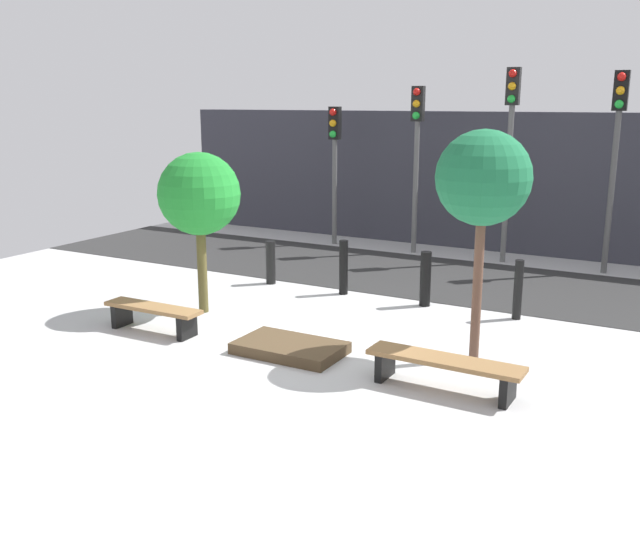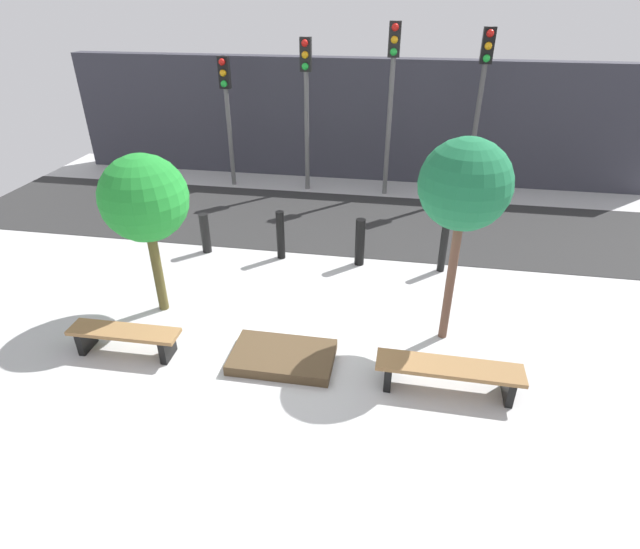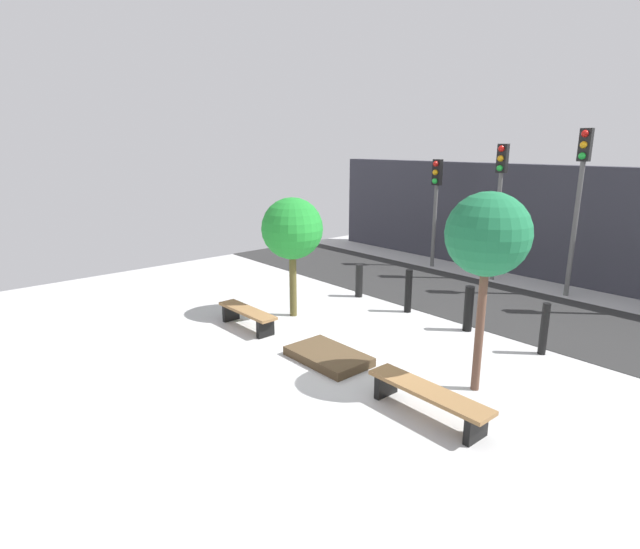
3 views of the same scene
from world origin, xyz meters
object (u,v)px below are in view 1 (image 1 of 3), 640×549
(bollard_left, at_px, (344,267))
(traffic_light_west, at_px, (334,150))
(tree_behind_right_bench, at_px, (483,180))
(bench_right, at_px, (444,366))
(bollard_right, at_px, (518,290))
(planter_bed, at_px, (290,348))
(bollard_center, at_px, (425,279))
(bollard_far_left, at_px, (271,262))
(traffic_light_mid_east, at_px, (510,131))
(tree_behind_left_bench, at_px, (199,195))
(traffic_light_east, at_px, (616,137))
(bench_left, at_px, (153,313))
(traffic_light_mid_west, at_px, (417,140))

(bollard_left, height_order, traffic_light_west, traffic_light_west)
(tree_behind_right_bench, bearing_deg, bollard_left, 145.49)
(bench_right, relative_size, bollard_right, 1.98)
(tree_behind_right_bench, bearing_deg, traffic_light_west, 131.39)
(planter_bed, bearing_deg, bollard_center, 76.00)
(bollard_far_left, relative_size, traffic_light_mid_east, 0.20)
(tree_behind_left_bench, relative_size, traffic_light_east, 0.66)
(traffic_light_east, bearing_deg, bollard_center, -120.07)
(bench_right, distance_m, bollard_right, 3.43)
(bollard_right, relative_size, traffic_light_west, 0.30)
(tree_behind_right_bench, bearing_deg, traffic_light_mid_east, 101.65)
(tree_behind_left_bench, bearing_deg, traffic_light_mid_east, 61.47)
(tree_behind_right_bench, relative_size, traffic_light_east, 0.77)
(planter_bed, xyz_separation_m, traffic_light_east, (3.19, 7.35, 2.72))
(bollard_right, xyz_separation_m, traffic_light_west, (-5.60, 4.12, 1.84))
(bench_right, bearing_deg, traffic_light_west, 127.16)
(bench_left, height_order, bollard_left, bollard_left)
(bench_right, xyz_separation_m, planter_bed, (-2.36, 0.20, -0.23))
(bench_right, height_order, traffic_light_west, traffic_light_west)
(bollard_far_left, bearing_deg, bench_left, -89.24)
(planter_bed, xyz_separation_m, traffic_light_west, (-3.19, 7.34, 2.26))
(bench_left, bearing_deg, bollard_left, 64.68)
(tree_behind_left_bench, bearing_deg, planter_bed, -23.84)
(tree_behind_right_bench, xyz_separation_m, traffic_light_mid_east, (-1.30, 6.30, 0.37))
(bench_left, relative_size, tree_behind_right_bench, 0.53)
(bench_right, distance_m, tree_behind_right_bench, 2.52)
(bollard_far_left, bearing_deg, tree_behind_left_bench, -88.80)
(bollard_left, height_order, traffic_light_mid_east, traffic_light_mid_east)
(planter_bed, xyz_separation_m, traffic_light_mid_west, (-1.06, 7.35, 2.55))
(tree_behind_right_bench, relative_size, traffic_light_mid_west, 0.83)
(bollard_center, distance_m, traffic_light_mid_west, 5.01)
(bollard_left, height_order, bollard_right, bollard_left)
(bollard_center, relative_size, traffic_light_mid_west, 0.25)
(traffic_light_east, bearing_deg, bollard_far_left, -143.62)
(planter_bed, xyz_separation_m, tree_behind_left_bench, (-2.36, 1.04, 1.92))
(bench_left, bearing_deg, planter_bed, 4.03)
(tree_behind_right_bench, distance_m, bollard_left, 4.33)
(planter_bed, relative_size, traffic_light_west, 0.45)
(bollard_center, distance_m, traffic_light_east, 5.30)
(bollard_far_left, height_order, traffic_light_west, traffic_light_west)
(tree_behind_left_bench, height_order, bollard_right, tree_behind_left_bench)
(bollard_left, xyz_separation_m, traffic_light_mid_east, (1.87, 4.13, 2.36))
(planter_bed, bearing_deg, traffic_light_east, 66.52)
(bench_right, xyz_separation_m, tree_behind_right_bench, (0.00, 1.24, 2.19))
(bollard_far_left, xyz_separation_m, bollard_center, (3.21, 0.00, 0.06))
(bollard_far_left, relative_size, traffic_light_mid_west, 0.22)
(bollard_left, xyz_separation_m, bollard_center, (1.61, 0.00, -0.02))
(tree_behind_right_bench, xyz_separation_m, traffic_light_east, (0.83, 6.30, 0.30))
(traffic_light_mid_west, relative_size, traffic_light_east, 0.94)
(bollard_center, relative_size, traffic_light_east, 0.24)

